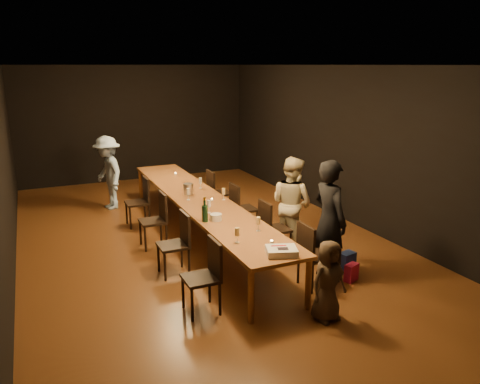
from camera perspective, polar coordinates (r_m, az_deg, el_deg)
name	(u,v)px	position (r m, az deg, el deg)	size (l,w,h in m)	color
ground	(201,239)	(8.42, -4.81, -5.71)	(10.00, 10.00, 0.00)	#472011
room_shell	(198,122)	(7.92, -5.14, 8.47)	(6.04, 10.04, 3.02)	black
table	(200,201)	(8.19, -4.91, -1.12)	(0.90, 6.00, 0.75)	brown
chair_right_0	(317,255)	(6.60, 9.36, -7.60)	(0.42, 0.42, 0.93)	black
chair_right_1	(275,228)	(7.55, 4.33, -4.44)	(0.42, 0.42, 0.93)	black
chair_right_2	(244,208)	(8.57, 0.49, -1.98)	(0.42, 0.42, 0.93)	black
chair_right_3	(219,192)	(9.62, -2.52, -0.05)	(0.42, 0.42, 0.93)	black
chair_left_0	(201,277)	(5.89, -4.80, -10.34)	(0.42, 0.42, 0.93)	black
chair_left_1	(173,245)	(6.94, -8.17, -6.36)	(0.42, 0.42, 0.93)	black
chair_left_2	(153,220)	(8.03, -10.60, -3.43)	(0.42, 0.42, 0.93)	black
chair_left_3	(137,202)	(9.15, -12.44, -1.21)	(0.42, 0.42, 0.93)	black
woman_birthday	(329,220)	(6.74, 10.84, -3.42)	(0.64, 0.42, 1.75)	black
woman_tan	(292,203)	(7.80, 6.31, -1.37)	(0.76, 0.59, 1.57)	beige
man_blue	(108,173)	(10.32, -15.77, 2.27)	(1.02, 0.58, 1.57)	#94B6E4
child	(328,281)	(5.79, 10.70, -10.60)	(0.49, 0.32, 1.01)	#433325
gift_bag_red	(351,272)	(6.98, 13.42, -9.52)	(0.22, 0.12, 0.26)	#DA205D
gift_bag_blue	(347,262)	(7.25, 12.90, -8.31)	(0.24, 0.16, 0.30)	#2947B2
birthday_cake	(282,251)	(5.81, 5.08, -7.18)	(0.45, 0.40, 0.09)	white
plate_stack	(216,217)	(7.01, -2.95, -3.09)	(0.18, 0.18, 0.10)	white
champagne_bottle	(205,209)	(6.92, -4.31, -2.13)	(0.09, 0.09, 0.38)	black
ice_bucket	(188,189)	(8.45, -6.34, 0.39)	(0.18, 0.18, 0.19)	silver
wineglass_0	(237,235)	(6.13, -0.34, -5.30)	(0.06, 0.06, 0.21)	beige
wineglass_1	(258,224)	(6.55, 2.24, -3.91)	(0.06, 0.06, 0.21)	beige
wineglass_2	(209,207)	(7.35, -3.82, -1.78)	(0.06, 0.06, 0.21)	silver
wineglass_3	(224,194)	(8.05, -2.01, -0.24)	(0.06, 0.06, 0.21)	beige
wineglass_4	(188,194)	(8.08, -6.35, -0.27)	(0.06, 0.06, 0.21)	silver
wineglass_5	(200,183)	(8.83, -4.85, 1.11)	(0.06, 0.06, 0.21)	silver
tealight_near	(272,242)	(6.16, 3.88, -6.08)	(0.05, 0.05, 0.03)	#B2B7B2
tealight_mid	(212,200)	(8.04, -3.42, -0.94)	(0.05, 0.05, 0.03)	#B2B7B2
tealight_far	(176,174)	(10.02, -7.87, 2.21)	(0.05, 0.05, 0.03)	#B2B7B2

